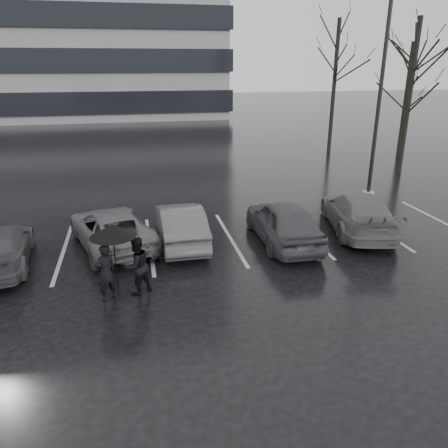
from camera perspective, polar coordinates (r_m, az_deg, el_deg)
ground at (r=13.03m, az=0.65°, el=-6.06°), size 160.00×160.00×0.00m
car_main at (r=14.90m, az=7.76°, el=0.31°), size 1.78×4.35×1.48m
car_west_a at (r=14.82m, az=-5.69°, el=0.02°), size 1.47×4.11×1.35m
car_west_b at (r=14.95m, az=-14.48°, el=-0.53°), size 3.31×4.97×1.27m
car_east at (r=16.56m, az=17.08°, el=1.49°), size 3.00×5.13×1.40m
pedestrian_left at (r=11.58m, az=-15.18°, el=-6.14°), size 0.67×0.61×1.55m
pedestrian_right at (r=11.71m, az=-11.34°, el=-5.36°), size 0.98×0.92×1.59m
umbrella at (r=11.31m, az=-14.35°, el=-0.90°), size 1.18×1.18×2.00m
lamp_post at (r=20.56m, az=19.66°, el=15.35°), size 0.53×0.53×9.63m
stall_stripes at (r=15.15m, az=-4.37°, el=-2.20°), size 19.72×5.00×0.00m
tree_east at (r=25.94m, az=23.02°, el=14.83°), size 0.26×0.26×8.00m
tree_ne at (r=30.68m, az=22.62°, el=14.56°), size 0.26×0.26×7.00m
tree_north at (r=31.50m, az=14.17°, el=16.94°), size 0.26×0.26×8.50m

